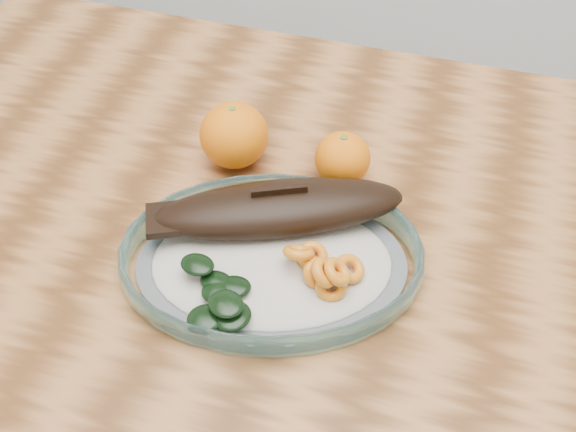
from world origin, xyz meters
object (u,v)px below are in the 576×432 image
at_px(orange_right, 342,158).
at_px(plated_meal, 272,254).
at_px(orange_left, 234,135).
at_px(dining_table, 300,297).

bearing_deg(orange_right, plated_meal, -104.08).
bearing_deg(orange_left, orange_right, 2.46).
relative_size(orange_left, orange_right, 1.25).
height_order(dining_table, plated_meal, plated_meal).
xyz_separation_m(dining_table, orange_right, (0.02, 0.11, 0.13)).
xyz_separation_m(plated_meal, orange_right, (0.04, 0.15, 0.01)).
height_order(dining_table, orange_left, orange_left).
distance_m(dining_table, plated_meal, 0.13).
relative_size(plated_meal, orange_right, 10.75).
distance_m(plated_meal, orange_left, 0.18).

